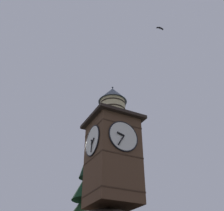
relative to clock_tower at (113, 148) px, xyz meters
name	(u,v)px	position (x,y,z in m)	size (l,w,h in m)	color
clock_tower	(113,148)	(0.00, 0.00, 0.00)	(3.90, 3.90, 9.88)	brown
moon	(87,197)	(-12.77, -35.59, 6.31)	(2.06, 2.06, 2.06)	silver
flying_bird_high	(160,28)	(-1.74, 4.94, 8.85)	(0.63, 0.21, 0.15)	black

